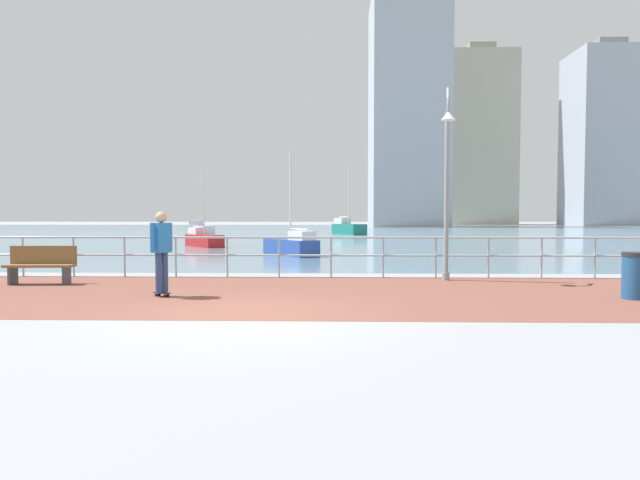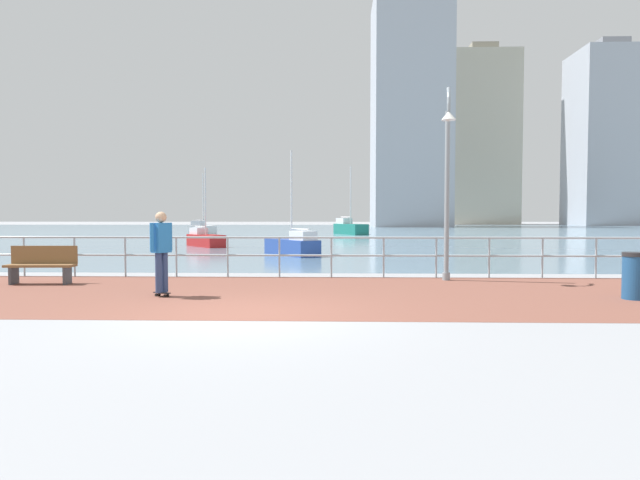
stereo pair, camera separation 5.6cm
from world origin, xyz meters
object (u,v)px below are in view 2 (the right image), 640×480
skateboarder (161,246)px  sailboat_blue (293,245)px  park_bench (42,264)px  sailboat_white (205,239)px  sailboat_gray (203,229)px  lamppost (447,174)px  trash_bin (634,276)px  sailboat_navy (350,228)px

skateboarder → sailboat_blue: sailboat_blue is taller
park_bench → sailboat_white: size_ratio=0.38×
sailboat_gray → sailboat_blue: bearing=-67.7°
lamppost → park_bench: lamppost is taller
lamppost → park_bench: size_ratio=3.02×
skateboarder → trash_bin: 9.45m
lamppost → sailboat_gray: bearing=113.8°
skateboarder → park_bench: 4.11m
sailboat_blue → sailboat_white: size_ratio=1.03×
sailboat_gray → sailboat_navy: sailboat_navy is taller
sailboat_navy → sailboat_gray: bearing=-167.9°
trash_bin → sailboat_blue: bearing=123.3°
skateboarder → trash_bin: size_ratio=1.86×
skateboarder → sailboat_white: bearing=101.2°
park_bench → sailboat_blue: size_ratio=0.37×
sailboat_blue → sailboat_navy: 26.75m
sailboat_white → lamppost: bearing=-57.0°
lamppost → sailboat_blue: 10.22m
lamppost → sailboat_navy: size_ratio=0.79×
lamppost → trash_bin: 4.80m
park_bench → sailboat_blue: 11.07m
trash_bin → park_bench: trash_bin is taller
lamppost → sailboat_gray: (-14.37, 32.66, -2.19)m
trash_bin → park_bench: bearing=171.2°
lamppost → sailboat_blue: size_ratio=1.11×
lamppost → skateboarder: 7.15m
lamppost → sailboat_navy: sailboat_navy is taller
lamppost → skateboarder: bearing=-155.8°
lamppost → sailboat_navy: bearing=92.6°
lamppost → sailboat_white: lamppost is taller
trash_bin → sailboat_blue: size_ratio=0.21×
trash_bin → sailboat_navy: 38.60m
trash_bin → sailboat_gray: size_ratio=0.17×
trash_bin → skateboarder: bearing=179.7°
sailboat_white → sailboat_gray: bearing=104.4°
skateboarder → sailboat_gray: 36.41m
trash_bin → lamppost: bearing=136.7°
sailboat_gray → sailboat_blue: size_ratio=1.21×
park_bench → sailboat_navy: sailboat_navy is taller
park_bench → sailboat_blue: sailboat_blue is taller
skateboarder → trash_bin: skateboarder is taller
skateboarder → sailboat_gray: size_ratio=0.33×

